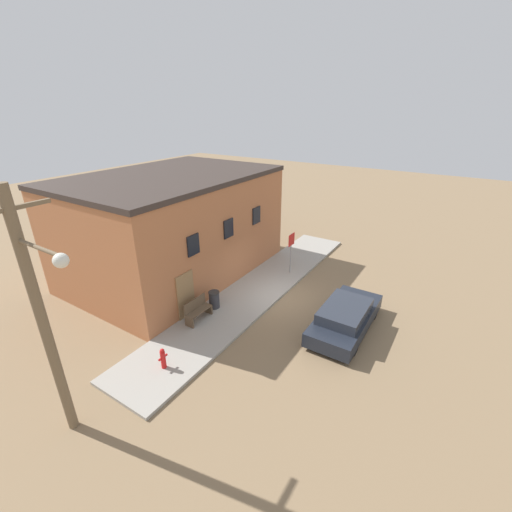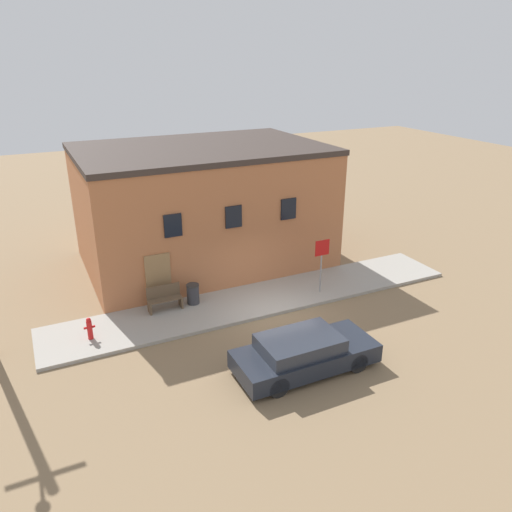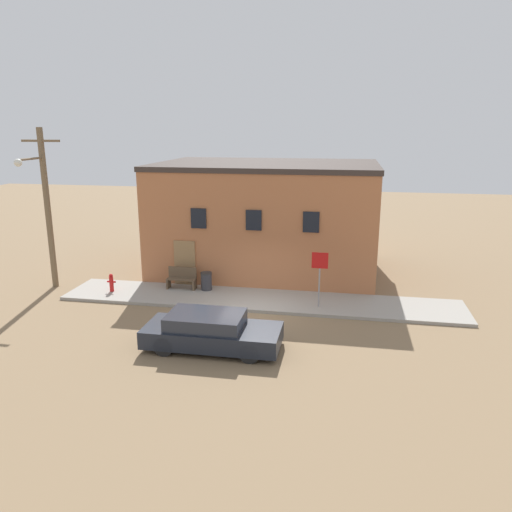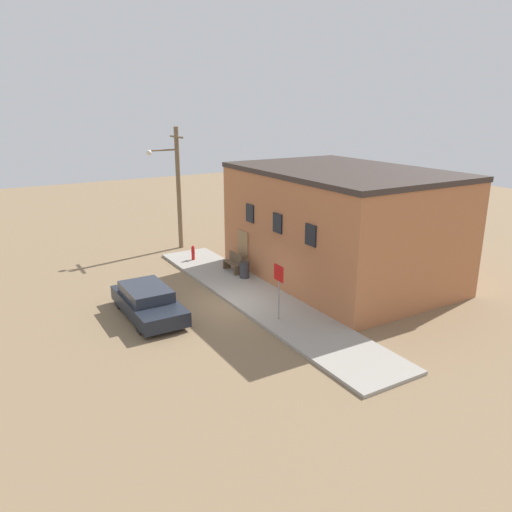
% 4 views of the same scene
% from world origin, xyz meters
% --- Properties ---
extents(ground_plane, '(80.00, 80.00, 0.00)m').
position_xyz_m(ground_plane, '(0.00, 0.00, 0.00)').
color(ground_plane, '#846B4C').
extents(sidewalk, '(16.95, 2.76, 0.13)m').
position_xyz_m(sidewalk, '(0.00, 1.38, 0.06)').
color(sidewalk, '#9E998E').
rests_on(sidewalk, ground).
extents(brick_building, '(10.85, 7.41, 5.50)m').
position_xyz_m(brick_building, '(-0.50, 6.40, 2.75)').
color(brick_building, '#B26B42').
rests_on(brick_building, ground).
extents(fire_hydrant, '(0.38, 0.18, 0.81)m').
position_xyz_m(fire_hydrant, '(-6.63, 1.15, 0.54)').
color(fire_hydrant, red).
rests_on(fire_hydrant, sidewalk).
extents(stop_sign, '(0.65, 0.06, 2.28)m').
position_xyz_m(stop_sign, '(2.53, 0.83, 1.72)').
color(stop_sign, gray).
rests_on(stop_sign, sidewalk).
extents(bench, '(1.31, 0.44, 0.97)m').
position_xyz_m(bench, '(-3.69, 2.12, 0.58)').
color(bench, brown).
rests_on(bench, sidewalk).
extents(trash_bin, '(0.51, 0.51, 0.81)m').
position_xyz_m(trash_bin, '(-2.55, 2.13, 0.54)').
color(trash_bin, '#333338').
rests_on(trash_bin, sidewalk).
extents(utility_pole, '(1.80, 1.98, 7.21)m').
position_xyz_m(utility_pole, '(-9.72, 1.59, 3.88)').
color(utility_pole, brown).
rests_on(utility_pole, ground).
extents(parked_car, '(4.56, 1.88, 1.22)m').
position_xyz_m(parked_car, '(-0.80, -3.45, 0.60)').
color(parked_car, black).
rests_on(parked_car, ground).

